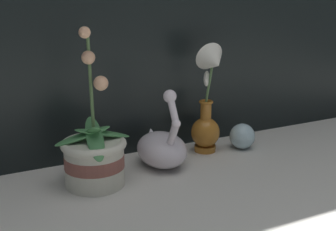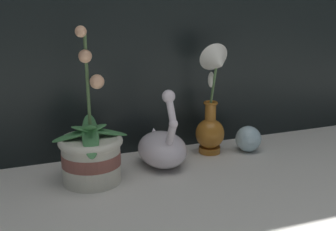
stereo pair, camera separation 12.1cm
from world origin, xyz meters
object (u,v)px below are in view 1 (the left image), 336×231
object	(u,v)px
blue_vase	(208,109)
glass_sphere	(242,136)
swan_figurine	(161,147)
orchid_potted_plant	(94,156)

from	to	relation	value
blue_vase	glass_sphere	bearing A→B (deg)	-9.85
swan_figurine	glass_sphere	size ratio (longest dim) A/B	2.90
swan_figurine	blue_vase	bearing A→B (deg)	10.50
orchid_potted_plant	swan_figurine	bearing A→B (deg)	11.00
swan_figurine	blue_vase	xyz separation A→B (m)	(0.16, 0.03, 0.08)
orchid_potted_plant	glass_sphere	size ratio (longest dim) A/B	5.07
glass_sphere	orchid_potted_plant	bearing A→B (deg)	-173.96
blue_vase	swan_figurine	bearing A→B (deg)	-169.50
blue_vase	glass_sphere	world-z (taller)	blue_vase
orchid_potted_plant	glass_sphere	distance (m)	0.48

